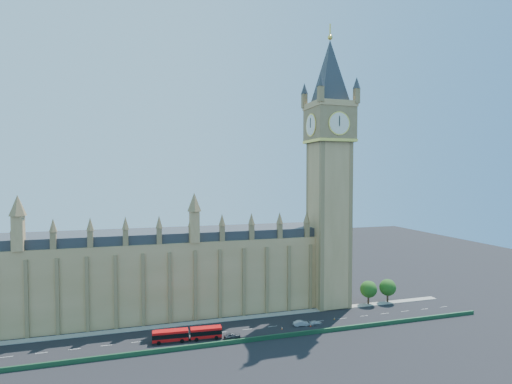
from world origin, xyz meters
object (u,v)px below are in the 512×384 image
object	(u,v)px
car_grey	(232,336)
car_white	(315,323)
red_bus	(187,334)
car_silver	(301,323)

from	to	relation	value
car_grey	car_white	size ratio (longest dim) A/B	1.11
red_bus	car_silver	xyz separation A→B (m)	(35.08, 0.94, -0.92)
red_bus	car_silver	world-z (taller)	red_bus
red_bus	car_silver	size ratio (longest dim) A/B	3.97
car_grey	car_silver	xyz separation A→B (m)	(22.69, 3.18, -0.00)
red_bus	car_white	xyz separation A→B (m)	(39.63, 0.39, -1.11)
red_bus	car_white	size ratio (longest dim) A/B	4.56
car_white	car_grey	bearing A→B (deg)	95.31
car_grey	car_silver	bearing A→B (deg)	-87.07
car_grey	car_silver	distance (m)	22.92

